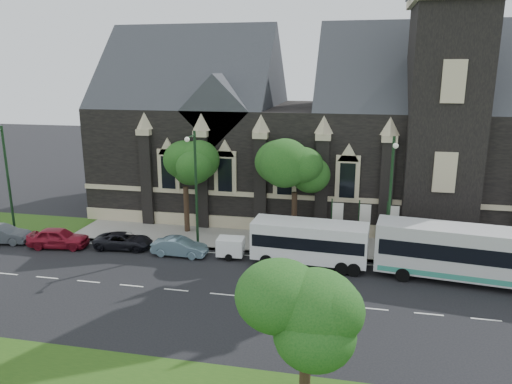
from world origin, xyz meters
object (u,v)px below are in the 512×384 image
(street_lamp_mid, at_px, (195,184))
(street_lamp_far, at_px, (6,174))
(car_far_red, at_px, (58,238))
(car_far_black, at_px, (123,241))
(shuttle_bus, at_px, (310,241))
(box_trailer, at_px, (231,247))
(street_lamp_near, at_px, (391,193))
(banner_flag_center, at_px, (363,221))
(banner_flag_left, at_px, (335,220))
(car_far_grey, at_px, (2,234))
(tree_walk_left, at_px, (188,165))
(tree_walk_right, at_px, (298,169))
(banner_flag_right, at_px, (390,223))
(sedan, at_px, (180,247))
(tour_coach, at_px, (477,254))
(tree_park_east, at_px, (312,307))

(street_lamp_mid, xyz_separation_m, street_lamp_far, (-16.00, 0.00, 0.00))
(car_far_red, height_order, car_far_black, car_far_red)
(shuttle_bus, relative_size, box_trailer, 2.89)
(street_lamp_near, height_order, banner_flag_center, street_lamp_near)
(car_far_black, bearing_deg, banner_flag_left, -85.14)
(banner_flag_left, distance_m, car_far_grey, 26.08)
(street_lamp_mid, bearing_deg, tree_walk_left, 116.47)
(tree_walk_right, distance_m, banner_flag_right, 8.05)
(banner_flag_center, bearing_deg, sedan, -165.01)
(sedan, bearing_deg, car_far_red, 92.85)
(street_lamp_mid, height_order, car_far_black, street_lamp_mid)
(tree_walk_left, height_order, car_far_red, tree_walk_left)
(tour_coach, bearing_deg, tree_park_east, -115.65)
(banner_flag_left, height_order, shuttle_bus, banner_flag_left)
(car_far_black, bearing_deg, tree_park_east, -140.15)
(street_lamp_near, height_order, car_far_black, street_lamp_near)
(tree_park_east, height_order, tour_coach, tree_park_east)
(street_lamp_near, bearing_deg, shuttle_bus, -165.94)
(tree_walk_right, relative_size, street_lamp_far, 0.87)
(box_trailer, xyz_separation_m, car_far_red, (-13.49, -0.70, -0.06))
(tree_walk_right, xyz_separation_m, box_trailer, (-4.24, -4.82, -4.98))
(sedan, relative_size, car_far_red, 0.89)
(street_lamp_far, relative_size, car_far_grey, 2.08)
(street_lamp_near, xyz_separation_m, sedan, (-14.80, -1.60, -4.44))
(tree_walk_right, bearing_deg, tour_coach, -25.56)
(car_far_black, bearing_deg, street_lamp_far, 78.33)
(street_lamp_near, distance_m, street_lamp_far, 30.00)
(street_lamp_near, distance_m, banner_flag_left, 4.99)
(street_lamp_far, distance_m, shuttle_bus, 24.96)
(tree_walk_left, bearing_deg, banner_flag_left, -8.02)
(street_lamp_far, xyz_separation_m, banner_flag_center, (28.29, 1.91, -2.73))
(banner_flag_center, height_order, car_far_red, banner_flag_center)
(shuttle_bus, distance_m, car_far_grey, 24.19)
(street_lamp_near, bearing_deg, tree_walk_left, 167.13)
(banner_flag_right, distance_m, car_far_grey, 30.04)
(tree_park_east, relative_size, street_lamp_mid, 0.70)
(car_far_red, bearing_deg, banner_flag_right, -88.97)
(banner_flag_left, bearing_deg, shuttle_bus, -116.13)
(sedan, bearing_deg, banner_flag_right, -75.84)
(tree_park_east, xyz_separation_m, street_lamp_far, (-26.18, 16.42, 0.49))
(street_lamp_mid, bearing_deg, banner_flag_center, 8.82)
(tree_walk_left, bearing_deg, sedan, -79.15)
(banner_flag_left, relative_size, banner_flag_right, 1.00)
(street_lamp_mid, height_order, box_trailer, street_lamp_mid)
(car_far_black, bearing_deg, sedan, -102.12)
(banner_flag_right, distance_m, sedan, 15.58)
(box_trailer, bearing_deg, tree_walk_right, 45.67)
(banner_flag_right, xyz_separation_m, car_far_black, (-19.81, -2.98, -1.77))
(street_lamp_far, bearing_deg, box_trailer, -3.61)
(shuttle_bus, bearing_deg, tree_walk_left, 158.07)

